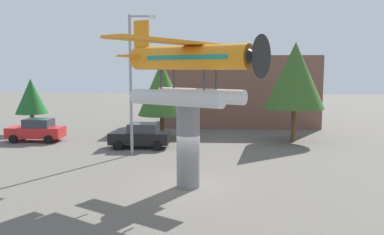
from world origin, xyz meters
TOP-DOWN VIEW (x-y plane):
  - ground_plane at (0.00, 0.00)m, footprint 140.00×140.00m
  - display_pedestal at (0.00, 0.00)m, footprint 1.10×1.10m
  - floatplane_monument at (0.11, -0.07)m, footprint 7.04×9.51m
  - car_near_red at (-12.54, 11.19)m, footprint 4.20×2.02m
  - car_mid_black at (-4.04, 9.16)m, footprint 4.20×2.02m
  - streetlight_primary at (-3.99, 6.85)m, footprint 1.84×0.28m
  - storefront_building at (3.67, 22.00)m, footprint 14.69×7.07m
  - tree_west at (-14.67, 15.04)m, footprint 2.72×2.72m
  - tree_east at (-3.01, 12.99)m, footprint 3.83×3.83m
  - tree_center_back at (7.26, 12.35)m, footprint 4.51×4.51m

SIDE VIEW (x-z plane):
  - ground_plane at x=0.00m, z-range 0.00..0.00m
  - car_near_red at x=-12.54m, z-range 0.00..1.76m
  - car_mid_black at x=-4.04m, z-range 0.00..1.76m
  - display_pedestal at x=0.00m, z-range 0.00..3.96m
  - tree_west at x=-14.67m, z-range 0.84..5.58m
  - storefront_building at x=3.67m, z-range 0.00..6.81m
  - tree_east at x=-3.01m, z-range 0.95..7.12m
  - tree_center_back at x=7.26m, z-range 1.28..8.88m
  - streetlight_primary at x=-3.99m, z-range 0.65..9.61m
  - floatplane_monument at x=0.11m, z-range 3.63..7.63m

